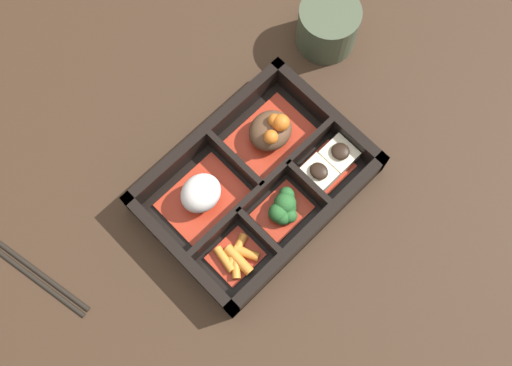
% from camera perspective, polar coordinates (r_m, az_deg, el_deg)
% --- Properties ---
extents(ground_plane, '(3.00, 3.00, 0.00)m').
position_cam_1_polar(ground_plane, '(0.81, 0.00, -0.52)').
color(ground_plane, '#382619').
extents(bento_base, '(0.28, 0.20, 0.01)m').
position_cam_1_polar(bento_base, '(0.80, 0.00, -0.42)').
color(bento_base, black).
rests_on(bento_base, ground_plane).
extents(bento_rim, '(0.28, 0.20, 0.05)m').
position_cam_1_polar(bento_rim, '(0.78, 0.16, -0.17)').
color(bento_rim, black).
rests_on(bento_rim, ground_plane).
extents(bowl_rice, '(0.11, 0.08, 0.05)m').
position_cam_1_polar(bowl_rice, '(0.77, -5.23, -1.11)').
color(bowl_rice, '#B22D19').
rests_on(bowl_rice, bento_base).
extents(bowl_stew, '(0.11, 0.08, 0.06)m').
position_cam_1_polar(bowl_stew, '(0.80, 1.45, 4.94)').
color(bowl_stew, '#B22D19').
rests_on(bowl_stew, bento_base).
extents(bowl_carrots, '(0.06, 0.06, 0.02)m').
position_cam_1_polar(bowl_carrots, '(0.77, -1.90, -7.05)').
color(bowl_carrots, '#B22D19').
rests_on(bowl_carrots, bento_base).
extents(bowl_greens, '(0.07, 0.05, 0.03)m').
position_cam_1_polar(bowl_greens, '(0.77, 2.65, -2.46)').
color(bowl_greens, '#B22D19').
rests_on(bowl_greens, bento_base).
extents(bowl_tofu, '(0.08, 0.05, 0.04)m').
position_cam_1_polar(bowl_tofu, '(0.80, 6.82, 1.64)').
color(bowl_tofu, '#B22D19').
rests_on(bowl_tofu, bento_base).
extents(tea_cup, '(0.09, 0.09, 0.07)m').
position_cam_1_polar(tea_cup, '(0.87, 6.87, 14.69)').
color(tea_cup, '#424C38').
rests_on(tea_cup, ground_plane).
extents(chopsticks, '(0.06, 0.22, 0.01)m').
position_cam_1_polar(chopsticks, '(0.84, -21.70, -7.03)').
color(chopsticks, black).
rests_on(chopsticks, ground_plane).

